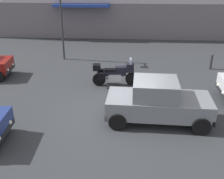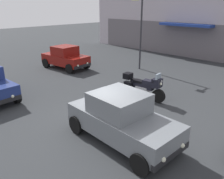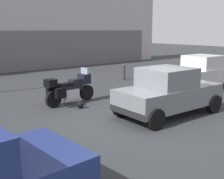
% 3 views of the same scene
% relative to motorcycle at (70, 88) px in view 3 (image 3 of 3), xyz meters
% --- Properties ---
extents(ground_plane, '(80.00, 80.00, 0.00)m').
position_rel_motorcycle_xyz_m(ground_plane, '(0.64, -3.12, -0.62)').
color(ground_plane, '#2D3033').
extents(motorcycle, '(2.26, 0.84, 1.36)m').
position_rel_motorcycle_xyz_m(motorcycle, '(0.00, 0.00, 0.00)').
color(motorcycle, black).
rests_on(motorcycle, ground).
extents(helmet, '(0.28, 0.28, 0.28)m').
position_rel_motorcycle_xyz_m(helmet, '(-0.05, -0.80, -0.48)').
color(helmet, black).
rests_on(helmet, ground).
extents(car_hatchback_near, '(3.93, 1.92, 1.64)m').
position_rel_motorcycle_xyz_m(car_hatchback_near, '(6.62, -1.47, 0.19)').
color(car_hatchback_near, silver).
rests_on(car_hatchback_near, ground).
extents(car_wagon_end, '(3.92, 1.90, 1.64)m').
position_rel_motorcycle_xyz_m(car_wagon_end, '(1.81, -3.42, 0.19)').
color(car_wagon_end, slate).
rests_on(car_wagon_end, ground).
extents(bollard_curbside, '(0.16, 0.16, 0.91)m').
position_rel_motorcycle_xyz_m(bollard_curbside, '(5.35, 2.83, -0.14)').
color(bollard_curbside, '#333338').
rests_on(bollard_curbside, ground).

